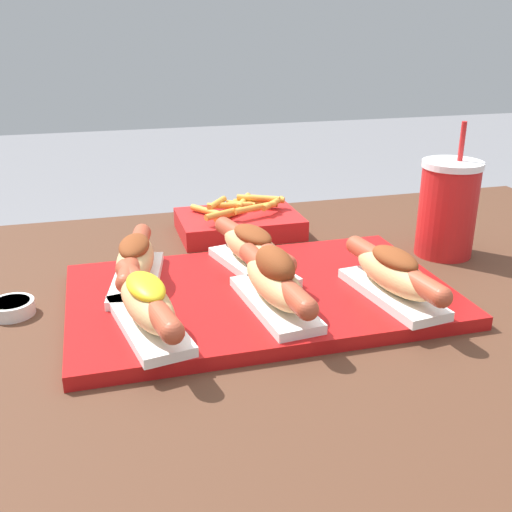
{
  "coord_description": "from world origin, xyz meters",
  "views": [
    {
      "loc": [
        -0.17,
        -0.68,
        1.1
      ],
      "look_at": [
        0.02,
        0.04,
        0.81
      ],
      "focal_mm": 42.0,
      "sensor_mm": 36.0,
      "label": 1
    }
  ],
  "objects_px": {
    "sauce_bowl": "(12,307)",
    "fries_basket": "(239,222)",
    "serving_tray": "(260,295)",
    "hot_dog_2": "(393,274)",
    "hot_dog_4": "(253,249)",
    "hot_dog_1": "(275,282)",
    "drink_cup": "(448,208)",
    "hot_dog_0": "(147,304)",
    "hot_dog_3": "(135,261)"
  },
  "relations": [
    {
      "from": "hot_dog_4",
      "to": "hot_dog_1",
      "type": "bearing_deg",
      "value": -92.49
    },
    {
      "from": "hot_dog_4",
      "to": "sauce_bowl",
      "type": "relative_size",
      "value": 3.62
    },
    {
      "from": "hot_dog_4",
      "to": "sauce_bowl",
      "type": "xyz_separation_m",
      "value": [
        -0.33,
        -0.02,
        -0.04
      ]
    },
    {
      "from": "hot_dog_2",
      "to": "drink_cup",
      "type": "distance_m",
      "value": 0.24
    },
    {
      "from": "hot_dog_1",
      "to": "drink_cup",
      "type": "height_order",
      "value": "drink_cup"
    },
    {
      "from": "drink_cup",
      "to": "hot_dog_0",
      "type": "bearing_deg",
      "value": -161.46
    },
    {
      "from": "hot_dog_2",
      "to": "sauce_bowl",
      "type": "height_order",
      "value": "hot_dog_2"
    },
    {
      "from": "hot_dog_1",
      "to": "sauce_bowl",
      "type": "relative_size",
      "value": 3.7
    },
    {
      "from": "hot_dog_1",
      "to": "sauce_bowl",
      "type": "xyz_separation_m",
      "value": [
        -0.32,
        0.11,
        -0.04
      ]
    },
    {
      "from": "hot_dog_1",
      "to": "drink_cup",
      "type": "xyz_separation_m",
      "value": [
        0.33,
        0.15,
        0.02
      ]
    },
    {
      "from": "hot_dog_2",
      "to": "hot_dog_4",
      "type": "distance_m",
      "value": 0.2
    },
    {
      "from": "fries_basket",
      "to": "hot_dog_3",
      "type": "bearing_deg",
      "value": -132.62
    },
    {
      "from": "hot_dog_2",
      "to": "fries_basket",
      "type": "relative_size",
      "value": 1.0
    },
    {
      "from": "serving_tray",
      "to": "hot_dog_2",
      "type": "distance_m",
      "value": 0.18
    },
    {
      "from": "sauce_bowl",
      "to": "fries_basket",
      "type": "distance_m",
      "value": 0.43
    },
    {
      "from": "serving_tray",
      "to": "hot_dog_2",
      "type": "bearing_deg",
      "value": -24.18
    },
    {
      "from": "serving_tray",
      "to": "hot_dog_3",
      "type": "xyz_separation_m",
      "value": [
        -0.16,
        0.06,
        0.04
      ]
    },
    {
      "from": "serving_tray",
      "to": "hot_dog_4",
      "type": "height_order",
      "value": "hot_dog_4"
    },
    {
      "from": "sauce_bowl",
      "to": "drink_cup",
      "type": "distance_m",
      "value": 0.66
    },
    {
      "from": "hot_dog_3",
      "to": "drink_cup",
      "type": "height_order",
      "value": "drink_cup"
    },
    {
      "from": "hot_dog_1",
      "to": "hot_dog_2",
      "type": "xyz_separation_m",
      "value": [
        0.16,
        -0.01,
        -0.0
      ]
    },
    {
      "from": "hot_dog_2",
      "to": "serving_tray",
      "type": "bearing_deg",
      "value": 155.82
    },
    {
      "from": "serving_tray",
      "to": "sauce_bowl",
      "type": "distance_m",
      "value": 0.32
    },
    {
      "from": "hot_dog_3",
      "to": "sauce_bowl",
      "type": "height_order",
      "value": "hot_dog_3"
    },
    {
      "from": "hot_dog_2",
      "to": "fries_basket",
      "type": "xyz_separation_m",
      "value": [
        -0.12,
        0.35,
        -0.03
      ]
    },
    {
      "from": "hot_dog_0",
      "to": "hot_dog_1",
      "type": "xyz_separation_m",
      "value": [
        0.16,
        0.01,
        0.0
      ]
    },
    {
      "from": "hot_dog_0",
      "to": "hot_dog_2",
      "type": "bearing_deg",
      "value": 0.39
    },
    {
      "from": "hot_dog_0",
      "to": "sauce_bowl",
      "type": "distance_m",
      "value": 0.21
    },
    {
      "from": "serving_tray",
      "to": "fries_basket",
      "type": "bearing_deg",
      "value": 81.78
    },
    {
      "from": "serving_tray",
      "to": "hot_dog_0",
      "type": "relative_size",
      "value": 2.4
    },
    {
      "from": "hot_dog_0",
      "to": "hot_dog_4",
      "type": "height_order",
      "value": "same"
    },
    {
      "from": "hot_dog_2",
      "to": "sauce_bowl",
      "type": "relative_size",
      "value": 3.69
    },
    {
      "from": "serving_tray",
      "to": "hot_dog_0",
      "type": "distance_m",
      "value": 0.18
    },
    {
      "from": "hot_dog_0",
      "to": "drink_cup",
      "type": "xyz_separation_m",
      "value": [
        0.49,
        0.16,
        0.03
      ]
    },
    {
      "from": "hot_dog_1",
      "to": "hot_dog_4",
      "type": "distance_m",
      "value": 0.13
    },
    {
      "from": "drink_cup",
      "to": "fries_basket",
      "type": "xyz_separation_m",
      "value": [
        -0.29,
        0.19,
        -0.06
      ]
    },
    {
      "from": "hot_dog_3",
      "to": "hot_dog_2",
      "type": "bearing_deg",
      "value": -23.17
    },
    {
      "from": "sauce_bowl",
      "to": "hot_dog_2",
      "type": "bearing_deg",
      "value": -13.85
    },
    {
      "from": "hot_dog_2",
      "to": "hot_dog_4",
      "type": "relative_size",
      "value": 1.02
    },
    {
      "from": "fries_basket",
      "to": "sauce_bowl",
      "type": "bearing_deg",
      "value": -147.12
    },
    {
      "from": "hot_dog_0",
      "to": "hot_dog_1",
      "type": "distance_m",
      "value": 0.16
    },
    {
      "from": "serving_tray",
      "to": "hot_dog_1",
      "type": "distance_m",
      "value": 0.07
    },
    {
      "from": "hot_dog_2",
      "to": "drink_cup",
      "type": "bearing_deg",
      "value": 42.58
    },
    {
      "from": "serving_tray",
      "to": "drink_cup",
      "type": "bearing_deg",
      "value": 15.29
    },
    {
      "from": "hot_dog_4",
      "to": "drink_cup",
      "type": "bearing_deg",
      "value": 4.37
    },
    {
      "from": "serving_tray",
      "to": "hot_dog_2",
      "type": "height_order",
      "value": "hot_dog_2"
    },
    {
      "from": "drink_cup",
      "to": "sauce_bowl",
      "type": "bearing_deg",
      "value": -176.08
    },
    {
      "from": "hot_dog_3",
      "to": "sauce_bowl",
      "type": "distance_m",
      "value": 0.17
    },
    {
      "from": "hot_dog_1",
      "to": "serving_tray",
      "type": "bearing_deg",
      "value": 92.12
    },
    {
      "from": "hot_dog_0",
      "to": "hot_dog_4",
      "type": "bearing_deg",
      "value": 40.46
    }
  ]
}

